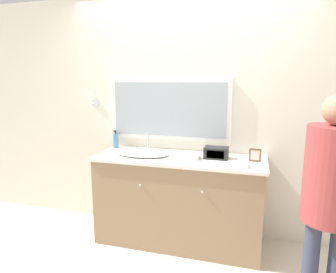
% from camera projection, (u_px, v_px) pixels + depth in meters
% --- Properties ---
extents(ground_plane, '(14.00, 14.00, 0.00)m').
position_uv_depth(ground_plane, '(170.00, 257.00, 2.84)').
color(ground_plane, beige).
extents(wall_back, '(8.00, 0.18, 2.55)m').
position_uv_depth(wall_back, '(186.00, 116.00, 3.22)').
color(wall_back, silver).
rests_on(wall_back, ground_plane).
extents(vanity_counter, '(1.68, 0.62, 0.90)m').
position_uv_depth(vanity_counter, '(179.00, 200.00, 3.05)').
color(vanity_counter, '#937556').
rests_on(vanity_counter, ground_plane).
extents(sink_basin, '(0.55, 0.37, 0.20)m').
position_uv_depth(sink_basin, '(142.00, 153.00, 3.04)').
color(sink_basin, white).
rests_on(sink_basin, vanity_counter).
extents(soap_bottle, '(0.06, 0.06, 0.20)m').
position_uv_depth(soap_bottle, '(116.00, 141.00, 3.36)').
color(soap_bottle, teal).
rests_on(soap_bottle, vanity_counter).
extents(appliance_box, '(0.23, 0.16, 0.11)m').
position_uv_depth(appliance_box, '(216.00, 153.00, 2.90)').
color(appliance_box, black).
rests_on(appliance_box, vanity_counter).
extents(picture_frame, '(0.11, 0.01, 0.12)m').
position_uv_depth(picture_frame, '(255.00, 155.00, 2.78)').
color(picture_frame, brown).
rests_on(picture_frame, vanity_counter).
extents(hand_towel_near_sink, '(0.18, 0.12, 0.04)m').
position_uv_depth(hand_towel_near_sink, '(190.00, 157.00, 2.89)').
color(hand_towel_near_sink, silver).
rests_on(hand_towel_near_sink, vanity_counter).
extents(hand_towel_far_corner, '(0.18, 0.12, 0.03)m').
position_uv_depth(hand_towel_far_corner, '(238.00, 164.00, 2.64)').
color(hand_towel_far_corner, white).
rests_on(hand_towel_far_corner, vanity_counter).
extents(person, '(0.35, 0.35, 1.57)m').
position_uv_depth(person, '(331.00, 186.00, 1.93)').
color(person, '#33384C').
rests_on(person, ground_plane).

